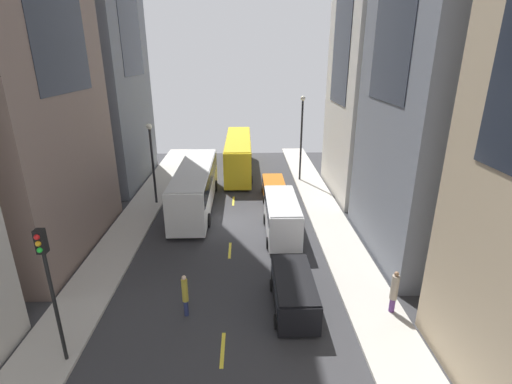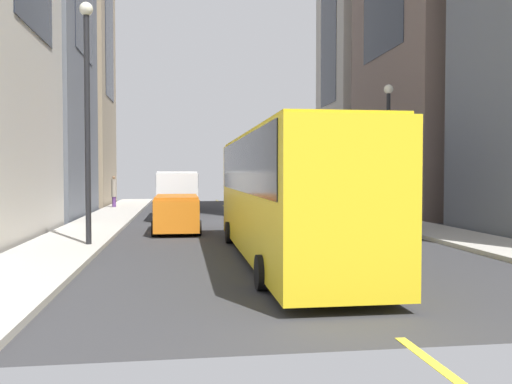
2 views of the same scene
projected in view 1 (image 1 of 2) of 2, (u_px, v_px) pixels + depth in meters
The scene contains 18 objects.
ground_plane at pixel (232, 222), 27.36m from camera, with size 40.91×40.91×0.00m, color #333335.
sidewalk_west at pixel (134, 222), 27.14m from camera, with size 2.69×44.00×0.15m, color #B2ADA3.
sidewalk_east at pixel (329, 220), 27.54m from camera, with size 2.69×44.00×0.15m, color #B2ADA3.
lane_stripe_1 at pixel (223, 350), 15.54m from camera, with size 0.16×2.00×0.01m, color yellow.
lane_stripe_2 at pixel (230, 250), 23.42m from camera, with size 0.16×2.00×0.01m, color yellow.
lane_stripe_3 at pixel (233, 201), 31.30m from camera, with size 0.16×2.00×0.01m, color yellow.
lane_stripe_4 at pixel (236, 172), 39.18m from camera, with size 0.16×2.00×0.01m, color yellow.
lane_stripe_5 at pixel (237, 152), 47.06m from camera, with size 0.16×2.00×0.01m, color yellow.
city_bus_white at pixel (195, 183), 29.38m from camera, with size 2.80×11.94×3.35m.
streetcar_yellow at pixel (238, 152), 38.40m from camera, with size 2.70×12.55×3.59m.
delivery_van_white at pixel (282, 214), 24.95m from camera, with size 2.25×5.83×2.58m.
car_black_0 at pixel (294, 290), 17.82m from camera, with size 2.05×4.51×1.69m.
car_orange_1 at pixel (274, 187), 31.79m from camera, with size 1.95×4.03×1.55m.
pedestrian_crossing_mid at pixel (394, 291), 17.27m from camera, with size 0.35×0.35×2.14m.
pedestrian_waiting_curb at pixel (185, 294), 17.23m from camera, with size 0.28×0.28×2.15m.
traffic_light_near_corner at pixel (48, 273), 13.53m from camera, with size 0.32×0.44×5.67m.
streetlamp_near at pixel (302, 130), 34.64m from camera, with size 0.44×0.44×7.88m.
streetlamp_far at pixel (152, 155), 29.28m from camera, with size 0.44×0.44×6.42m.
Camera 1 is at (1.01, -24.96, 11.51)m, focal length 26.32 mm.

